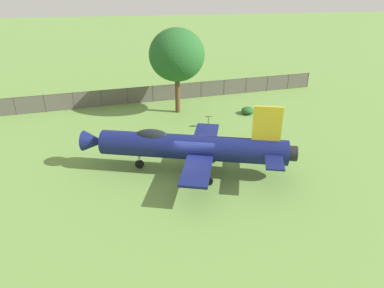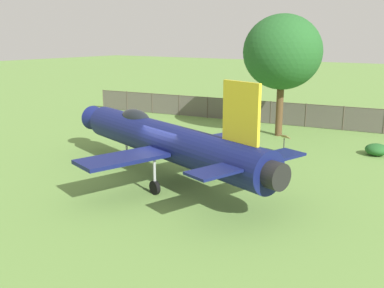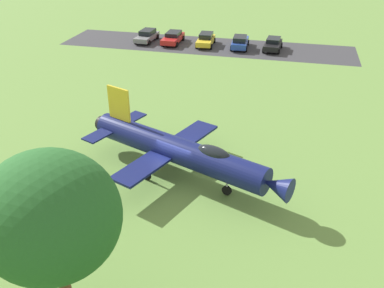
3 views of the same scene
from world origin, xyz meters
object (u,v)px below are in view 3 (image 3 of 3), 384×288
Objects in this scene: info_plaque at (78,229)px; parked_car_red at (173,37)px; display_jet at (182,151)px; parked_car_gray at (147,36)px; parked_car_black at (273,44)px; parked_car_blue at (240,42)px; parked_car_yellow at (206,39)px; shade_tree at (50,216)px.

parked_car_red reaches higher than info_plaque.
display_jet is 3.05× the size of parked_car_gray.
display_jet is at bearing -3.52° from parked_car_black.
parked_car_blue reaches higher than parked_car_yellow.
info_plaque is at bearing -0.81° from parked_car_yellow.
shade_tree is 41.68m from parked_car_black.
info_plaque is 0.23× the size of parked_car_red.
parked_car_gray is at bearing 86.29° from parked_car_blue.
display_jet is 12.13m from shade_tree.
parked_car_yellow is (40.76, 6.14, -4.73)m from shade_tree.
parked_car_blue is at bearing 2.50° from shade_tree.
parked_car_gray is at bearing 134.32° from display_jet.
shade_tree is at bearing 1.55° from parked_car_yellow.
parked_car_gray is (-0.68, 12.16, -0.04)m from parked_car_blue.
display_jet reaches higher than parked_car_gray.
parked_car_blue reaches higher than info_plaque.
parked_car_blue is 8.66m from parked_car_red.
parked_car_yellow is at bearing 84.73° from parked_car_blue.
display_jet is 2.87× the size of parked_car_red.
display_jet is 12.30× the size of info_plaque.
display_jet is at bearing 6.38° from parked_car_yellow.
parked_car_black is 8.38m from parked_car_yellow.
parked_car_black is 0.93× the size of parked_car_gray.
parked_car_blue is (29.33, 2.60, -1.10)m from display_jet.
parked_car_yellow is at bearing 120.47° from display_jet.
info_plaque is at bearing 27.11° from shade_tree.
parked_car_black is 0.93× the size of parked_car_yellow.
shade_tree reaches higher than parked_car_yellow.
display_jet is 30.05m from parked_car_yellow.
info_plaque is 36.65m from parked_car_blue.
parked_car_yellow is (-0.59, 8.36, 0.02)m from parked_car_black.
shade_tree reaches higher than parked_car_red.
parked_car_gray is at bearing 18.13° from info_plaque.
parked_car_blue is at bearing 112.13° from display_jet.
parked_car_yellow is at bearing 90.21° from parked_car_red.
shade_tree is (-11.55, 0.82, 3.61)m from display_jet.
parked_car_yellow is 1.00× the size of parked_car_gray.
parked_car_blue is (36.65, -0.39, -0.06)m from info_plaque.
parked_car_blue is at bearing 84.61° from parked_car_yellow.
shade_tree is at bearing 17.82° from parked_car_gray.
display_jet reaches higher than parked_car_red.
parked_car_red is at bearing 12.85° from info_plaque.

